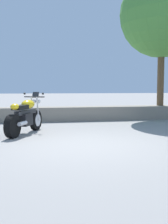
{
  "coord_description": "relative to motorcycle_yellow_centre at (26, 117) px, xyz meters",
  "views": [
    {
      "loc": [
        -1.21,
        -6.18,
        1.3
      ],
      "look_at": [
        0.21,
        1.2,
        0.65
      ],
      "focal_mm": 44.66,
      "sensor_mm": 36.0,
      "label": 1
    }
  ],
  "objects": [
    {
      "name": "leafy_tree_mid_left",
      "position": [
        5.76,
        2.91,
        3.77
      ],
      "size": [
        3.7,
        3.53,
        5.55
      ],
      "color": "brown",
      "rests_on": "stone_wall"
    },
    {
      "name": "ground_plane",
      "position": [
        1.36,
        -1.86,
        -0.49
      ],
      "size": [
        120.0,
        120.0,
        0.0
      ],
      "primitive_type": "plane",
      "color": "gray"
    },
    {
      "name": "stone_wall",
      "position": [
        1.36,
        2.94,
        -0.21
      ],
      "size": [
        36.0,
        0.8,
        0.55
      ],
      "primitive_type": "cube",
      "color": "gray",
      "rests_on": "ground"
    },
    {
      "name": "motorcycle_yellow_centre",
      "position": [
        0.0,
        0.0,
        0.0
      ],
      "size": [
        1.1,
        1.93,
        1.18
      ],
      "color": "black",
      "rests_on": "ground"
    }
  ]
}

